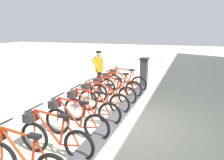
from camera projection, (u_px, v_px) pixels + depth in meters
The scene contains 12 objects.
ground_plane at pixel (113, 123), 6.06m from camera, with size 60.00×60.00×0.00m, color beige.
dock_rail_base at pixel (113, 121), 6.04m from camera, with size 0.44×7.63×0.10m, color #47474C.
payment_kiosk at pixel (144, 71), 9.89m from camera, with size 0.36×0.52×1.28m.
bike_docked_0 at pixel (125, 81), 9.11m from camera, with size 1.72×0.54×1.02m.
bike_docked_1 at pixel (118, 86), 8.33m from camera, with size 1.72×0.54×1.02m.
bike_docked_2 at pixel (111, 92), 7.54m from camera, with size 1.72×0.54×1.02m.
bike_docked_3 at pixel (101, 99), 6.76m from camera, with size 1.72×0.54×1.02m.
bike_docked_4 at pixel (89, 108), 5.98m from camera, with size 1.72×0.54×1.02m.
bike_docked_5 at pixel (74, 120), 5.20m from camera, with size 1.72×0.54×1.02m.
bike_docked_6 at pixel (52, 136), 4.42m from camera, with size 1.72×0.54×1.02m.
bike_docked_7 at pixel (22, 160), 3.64m from camera, with size 1.72×0.54×1.02m.
worker_near_rack at pixel (99, 69), 9.05m from camera, with size 0.52×0.69×1.66m.
Camera 1 is at (-1.88, 5.30, 2.56)m, focal length 35.07 mm.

